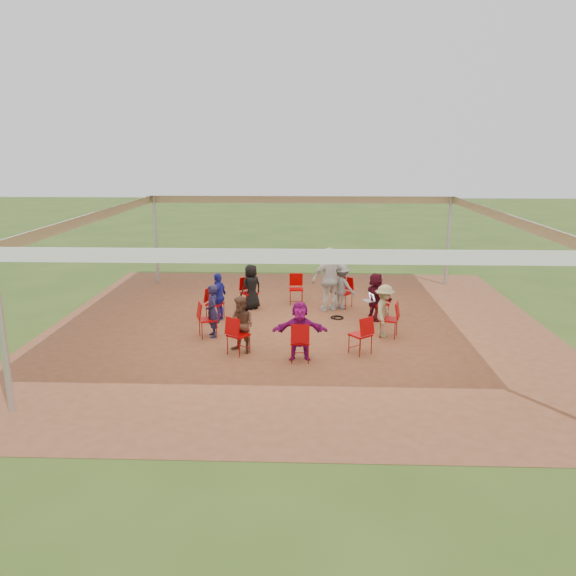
{
  "coord_description": "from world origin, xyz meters",
  "views": [
    {
      "loc": [
        0.26,
        -13.99,
        4.56
      ],
      "look_at": [
        -0.26,
        0.3,
        1.0
      ],
      "focal_mm": 35.0,
      "sensor_mm": 36.0,
      "label": 1
    }
  ],
  "objects_px": {
    "chair_9": "(389,320)",
    "person_seated_4": "(212,311)",
    "chair_6": "(238,335)",
    "chair_0": "(379,304)",
    "person_seated_1": "(342,287)",
    "chair_4": "(215,304)",
    "chair_7": "(300,342)",
    "chair_1": "(344,293)",
    "chair_8": "(360,335)",
    "laptop": "(370,298)",
    "chair_3": "(249,293)",
    "person_seated_0": "(376,297)",
    "person_seated_2": "(251,287)",
    "chair_5": "(208,320)",
    "person_seated_3": "(219,297)",
    "chair_2": "(296,289)",
    "person_seated_6": "(300,331)",
    "person_seated_5": "(242,325)",
    "cable_coil": "(338,318)",
    "standing_person": "(330,279)",
    "person_seated_7": "(384,311)"
  },
  "relations": [
    {
      "from": "person_seated_4",
      "to": "chair_2",
      "type": "bearing_deg",
      "value": 127.09
    },
    {
      "from": "chair_5",
      "to": "person_seated_4",
      "type": "distance_m",
      "value": 0.25
    },
    {
      "from": "chair_3",
      "to": "chair_6",
      "type": "xyz_separation_m",
      "value": [
        0.15,
        -3.81,
        0.0
      ]
    },
    {
      "from": "person_seated_3",
      "to": "chair_7",
      "type": "bearing_deg",
      "value": 52.91
    },
    {
      "from": "person_seated_2",
      "to": "person_seated_0",
      "type": "bearing_deg",
      "value": 126.0
    },
    {
      "from": "chair_1",
      "to": "person_seated_0",
      "type": "relative_size",
      "value": 0.68
    },
    {
      "from": "person_seated_2",
      "to": "person_seated_7",
      "type": "distance_m",
      "value": 4.26
    },
    {
      "from": "chair_0",
      "to": "chair_9",
      "type": "distance_m",
      "value": 1.46
    },
    {
      "from": "person_seated_5",
      "to": "person_seated_0",
      "type": "bearing_deg",
      "value": 72.0
    },
    {
      "from": "person_seated_1",
      "to": "person_seated_4",
      "type": "xyz_separation_m",
      "value": [
        -3.34,
        -2.64,
        0.0
      ]
    },
    {
      "from": "chair_8",
      "to": "person_seated_0",
      "type": "bearing_deg",
      "value": 38.06
    },
    {
      "from": "chair_6",
      "to": "chair_0",
      "type": "bearing_deg",
      "value": 72.0
    },
    {
      "from": "chair_3",
      "to": "chair_5",
      "type": "distance_m",
      "value": 2.77
    },
    {
      "from": "chair_9",
      "to": "person_seated_4",
      "type": "xyz_separation_m",
      "value": [
        -4.37,
        -0.14,
        0.21
      ]
    },
    {
      "from": "person_seated_5",
      "to": "chair_9",
      "type": "bearing_deg",
      "value": 52.91
    },
    {
      "from": "chair_3",
      "to": "laptop",
      "type": "bearing_deg",
      "value": 123.35
    },
    {
      "from": "chair_7",
      "to": "chair_0",
      "type": "bearing_deg",
      "value": 54.0
    },
    {
      "from": "chair_6",
      "to": "chair_8",
      "type": "xyz_separation_m",
      "value": [
        2.77,
        0.11,
        0.0
      ]
    },
    {
      "from": "chair_9",
      "to": "person_seated_4",
      "type": "distance_m",
      "value": 4.38
    },
    {
      "from": "chair_2",
      "to": "chair_3",
      "type": "xyz_separation_m",
      "value": [
        -1.37,
        -0.5,
        0.0
      ]
    },
    {
      "from": "person_seated_3",
      "to": "laptop",
      "type": "height_order",
      "value": "person_seated_3"
    },
    {
      "from": "person_seated_5",
      "to": "chair_1",
      "type": "bearing_deg",
      "value": 90.0
    },
    {
      "from": "chair_0",
      "to": "chair_7",
      "type": "relative_size",
      "value": 1.0
    },
    {
      "from": "person_seated_1",
      "to": "chair_6",
      "type": "bearing_deg",
      "value": 90.0
    },
    {
      "from": "chair_3",
      "to": "person_seated_0",
      "type": "relative_size",
      "value": 0.68
    },
    {
      "from": "chair_1",
      "to": "person_seated_2",
      "type": "distance_m",
      "value": 2.71
    },
    {
      "from": "chair_7",
      "to": "person_seated_5",
      "type": "distance_m",
      "value": 1.44
    },
    {
      "from": "person_seated_3",
      "to": "chair_3",
      "type": "bearing_deg",
      "value": 166.6
    },
    {
      "from": "person_seated_6",
      "to": "person_seated_5",
      "type": "bearing_deg",
      "value": 162.0
    },
    {
      "from": "chair_0",
      "to": "standing_person",
      "type": "relative_size",
      "value": 0.49
    },
    {
      "from": "chair_0",
      "to": "chair_6",
      "type": "bearing_deg",
      "value": 108.0
    },
    {
      "from": "person_seated_2",
      "to": "person_seated_4",
      "type": "xyz_separation_m",
      "value": [
        -0.71,
        -2.53,
        0.0
      ]
    },
    {
      "from": "chair_2",
      "to": "laptop",
      "type": "relative_size",
      "value": 2.34
    },
    {
      "from": "chair_1",
      "to": "person_seated_3",
      "type": "distance_m",
      "value": 3.72
    },
    {
      "from": "chair_8",
      "to": "chair_9",
      "type": "xyz_separation_m",
      "value": [
        0.81,
        1.21,
        0.0
      ]
    },
    {
      "from": "chair_2",
      "to": "chair_6",
      "type": "xyz_separation_m",
      "value": [
        -1.22,
        -4.32,
        0.0
      ]
    },
    {
      "from": "person_seated_3",
      "to": "person_seated_2",
      "type": "bearing_deg",
      "value": 162.0
    },
    {
      "from": "person_seated_4",
      "to": "person_seated_1",
      "type": "bearing_deg",
      "value": 108.0
    },
    {
      "from": "person_seated_6",
      "to": "person_seated_2",
      "type": "bearing_deg",
      "value": 108.0
    },
    {
      "from": "chair_1",
      "to": "chair_8",
      "type": "height_order",
      "value": "same"
    },
    {
      "from": "chair_5",
      "to": "cable_coil",
      "type": "relative_size",
      "value": 2.14
    },
    {
      "from": "person_seated_1",
      "to": "person_seated_2",
      "type": "relative_size",
      "value": 1.0
    },
    {
      "from": "chair_4",
      "to": "chair_7",
      "type": "distance_m",
      "value": 3.81
    },
    {
      "from": "person_seated_1",
      "to": "person_seated_6",
      "type": "distance_m",
      "value": 4.26
    },
    {
      "from": "chair_5",
      "to": "chair_1",
      "type": "bearing_deg",
      "value": 108.0
    },
    {
      "from": "chair_1",
      "to": "standing_person",
      "type": "relative_size",
      "value": 0.49
    },
    {
      "from": "chair_4",
      "to": "chair_6",
      "type": "xyz_separation_m",
      "value": [
        0.96,
        -2.6,
        0.0
      ]
    },
    {
      "from": "chair_8",
      "to": "person_seated_5",
      "type": "height_order",
      "value": "person_seated_5"
    },
    {
      "from": "person_seated_6",
      "to": "laptop",
      "type": "xyz_separation_m",
      "value": [
        1.86,
        2.95,
        -0.04
      ]
    },
    {
      "from": "chair_8",
      "to": "laptop",
      "type": "relative_size",
      "value": 2.34
    }
  ]
}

